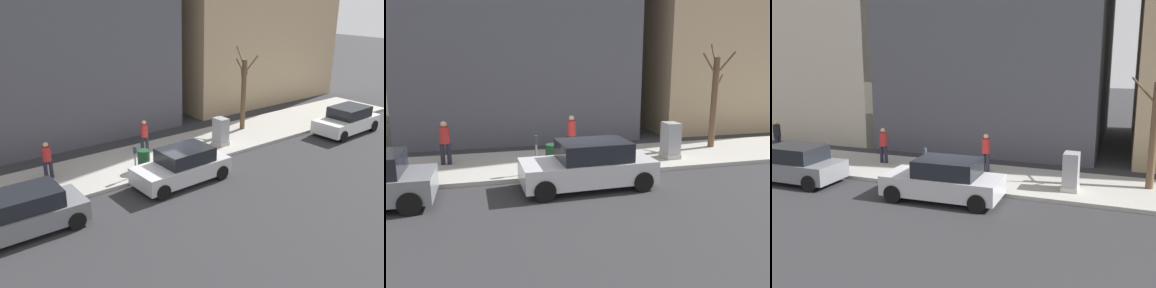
% 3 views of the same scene
% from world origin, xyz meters
% --- Properties ---
extents(ground_plane, '(120.00, 120.00, 0.00)m').
position_xyz_m(ground_plane, '(0.00, 0.00, 0.00)').
color(ground_plane, '#2B2B2D').
extents(sidewalk, '(4.00, 36.00, 0.15)m').
position_xyz_m(sidewalk, '(2.00, 0.00, 0.07)').
color(sidewalk, '#9E9B93').
rests_on(sidewalk, ground).
extents(parked_car_silver, '(2.02, 4.25, 1.52)m').
position_xyz_m(parked_car_silver, '(-1.02, -0.12, 0.74)').
color(parked_car_silver, '#B7B7BC').
rests_on(parked_car_silver, ground).
extents(parking_meter, '(0.14, 0.10, 1.35)m').
position_xyz_m(parking_meter, '(0.45, 1.35, 0.98)').
color(parking_meter, slate).
rests_on(parking_meter, sidewalk).
extents(utility_box, '(0.83, 0.61, 1.43)m').
position_xyz_m(utility_box, '(1.30, -4.23, 0.85)').
color(utility_box, '#A8A399').
rests_on(utility_box, sidewalk).
extents(bare_tree, '(1.67, 1.52, 4.62)m').
position_xyz_m(bare_tree, '(2.62, -7.02, 2.33)').
color(bare_tree, brown).
rests_on(bare_tree, sidewalk).
extents(trash_bin, '(0.56, 0.56, 0.90)m').
position_xyz_m(trash_bin, '(0.90, 0.66, 0.60)').
color(trash_bin, '#14381E').
rests_on(trash_bin, sidewalk).
extents(pedestrian_near_meter, '(0.36, 0.38, 1.66)m').
position_xyz_m(pedestrian_near_meter, '(2.70, -0.46, 1.09)').
color(pedestrian_near_meter, '#1E1E2D').
rests_on(pedestrian_near_meter, sidewalk).
extents(pedestrian_midblock, '(0.36, 0.40, 1.66)m').
position_xyz_m(pedestrian_midblock, '(2.46, 4.48, 1.09)').
color(pedestrian_midblock, '#1E1E2D').
rests_on(pedestrian_midblock, sidewalk).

